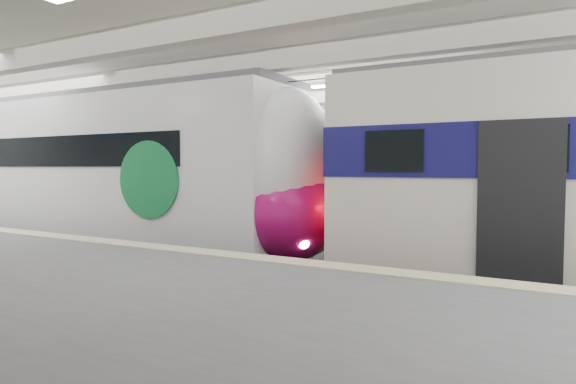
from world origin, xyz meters
The scene contains 3 objects.
station_hall centered at (0.00, -1.74, 3.24)m, with size 36.00×24.00×5.75m.
modern_emu centered at (-5.89, 0.00, 2.37)m, with size 15.16×3.13×4.83m.
far_train centered at (-2.32, 5.50, 2.42)m, with size 14.89×3.43×4.70m.
Camera 1 is at (5.21, -10.19, 2.67)m, focal length 30.00 mm.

